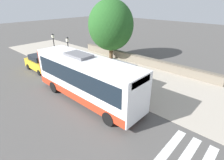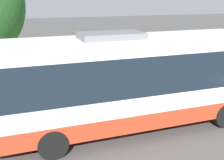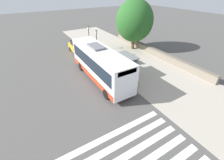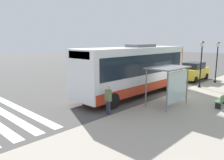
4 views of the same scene
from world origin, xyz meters
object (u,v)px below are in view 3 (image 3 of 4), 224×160
at_px(bus_shelter, 128,58).
at_px(parked_car_behind_bus, 78,47).
at_px(street_lamp_far, 89,36).
at_px(shade_tree, 134,21).
at_px(bench, 133,60).
at_px(bus, 100,63).
at_px(pedestrian, 137,86).
at_px(street_lamp_near, 97,41).

height_order(bus_shelter, parked_car_behind_bus, bus_shelter).
xyz_separation_m(street_lamp_far, parked_car_behind_bus, (2.21, 0.10, -1.48)).
bearing_deg(shade_tree, parked_car_behind_bus, -20.38).
distance_m(bus_shelter, bench, 3.70).
distance_m(bus, street_lamp_far, 9.85).
bearing_deg(pedestrian, bus, -68.86).
xyz_separation_m(pedestrian, parked_car_behind_bus, (1.17, -13.92, -0.06)).
bearing_deg(pedestrian, bus_shelter, -112.31).
xyz_separation_m(street_lamp_far, shade_tree, (-6.64, 3.39, 2.22)).
relative_size(pedestrian, shade_tree, 0.21).
bearing_deg(street_lamp_far, bus_shelter, 93.20).
height_order(pedestrian, street_lamp_near, street_lamp_near).
xyz_separation_m(bus_shelter, bench, (-2.61, -2.09, -1.59)).
xyz_separation_m(bench, street_lamp_near, (3.39, -4.68, 1.95)).
height_order(street_lamp_near, parked_car_behind_bus, street_lamp_near).
xyz_separation_m(bus, street_lamp_near, (-2.60, -6.09, 0.45)).
relative_size(bus_shelter, bench, 1.61).
relative_size(pedestrian, bench, 0.92).
bearing_deg(bench, street_lamp_near, -54.12).
bearing_deg(street_lamp_far, bus, 73.40).
bearing_deg(shade_tree, bus, 32.58).
xyz_separation_m(street_lamp_near, shade_tree, (-6.85, 0.05, 2.18)).
bearing_deg(pedestrian, street_lamp_near, -94.45).
bearing_deg(bus, street_lamp_far, -106.60).
height_order(bus_shelter, street_lamp_near, street_lamp_near).
relative_size(bus, street_lamp_near, 2.54).
bearing_deg(pedestrian, shade_tree, -125.87).
height_order(bench, street_lamp_far, street_lamp_far).
relative_size(street_lamp_near, street_lamp_far, 1.02).
bearing_deg(pedestrian, bench, -125.12).
relative_size(bus, street_lamp_far, 2.58).
xyz_separation_m(pedestrian, shade_tree, (-7.68, -10.63, 3.65)).
distance_m(shade_tree, parked_car_behind_bus, 10.15).
xyz_separation_m(bus, street_lamp_far, (-2.81, -9.43, 0.41)).
bearing_deg(street_lamp_near, pedestrian, 85.55).
relative_size(bus_shelter, street_lamp_far, 0.72).
bearing_deg(parked_car_behind_bus, pedestrian, 94.82).
height_order(bus, shade_tree, shade_tree).
relative_size(pedestrian, street_lamp_far, 0.41).
distance_m(bus, bench, 6.34).
height_order(pedestrian, shade_tree, shade_tree).
relative_size(street_lamp_far, shade_tree, 0.51).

